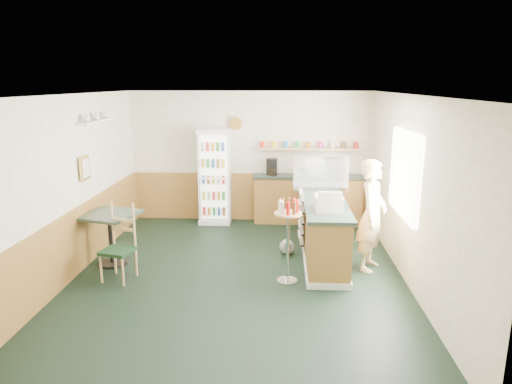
# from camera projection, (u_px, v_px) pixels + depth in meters

# --- Properties ---
(ground) EXTENTS (6.00, 6.00, 0.00)m
(ground) POSITION_uv_depth(u_px,v_px,m) (237.00, 276.00, 6.93)
(ground) COLOR black
(ground) RESTS_ON ground
(room_envelope) EXTENTS (5.04, 6.02, 2.72)m
(room_envelope) POSITION_uv_depth(u_px,v_px,m) (227.00, 169.00, 7.29)
(room_envelope) COLOR white
(room_envelope) RESTS_ON ground
(service_counter) EXTENTS (0.68, 3.01, 1.01)m
(service_counter) POSITION_uv_depth(u_px,v_px,m) (322.00, 227.00, 7.79)
(service_counter) COLOR olive
(service_counter) RESTS_ON ground
(back_counter) EXTENTS (2.24, 0.42, 1.69)m
(back_counter) POSITION_uv_depth(u_px,v_px,m) (307.00, 197.00, 9.45)
(back_counter) COLOR olive
(back_counter) RESTS_ON ground
(drinks_fridge) EXTENTS (0.64, 0.54, 1.96)m
(drinks_fridge) POSITION_uv_depth(u_px,v_px,m) (215.00, 176.00, 9.40)
(drinks_fridge) COLOR white
(drinks_fridge) RESTS_ON ground
(display_case) EXTENTS (0.98, 0.51, 0.56)m
(display_case) POSITION_uv_depth(u_px,v_px,m) (320.00, 173.00, 8.18)
(display_case) COLOR silver
(display_case) RESTS_ON service_counter
(cash_register) EXTENTS (0.40, 0.42, 0.22)m
(cash_register) POSITION_uv_depth(u_px,v_px,m) (328.00, 203.00, 6.76)
(cash_register) COLOR beige
(cash_register) RESTS_ON service_counter
(shopkeeper) EXTENTS (0.62, 0.70, 1.74)m
(shopkeeper) POSITION_uv_depth(u_px,v_px,m) (372.00, 215.00, 7.02)
(shopkeeper) COLOR tan
(shopkeeper) RESTS_ON ground
(condiment_stand) EXTENTS (0.40, 0.40, 1.23)m
(condiment_stand) POSITION_uv_depth(u_px,v_px,m) (288.00, 228.00, 6.55)
(condiment_stand) COLOR silver
(condiment_stand) RESTS_ON ground
(newspaper_rack) EXTENTS (0.09, 0.45, 0.90)m
(newspaper_rack) POSITION_uv_depth(u_px,v_px,m) (301.00, 217.00, 7.60)
(newspaper_rack) COLOR black
(newspaper_rack) RESTS_ON ground
(cafe_table) EXTENTS (0.96, 0.96, 0.86)m
(cafe_table) POSITION_uv_depth(u_px,v_px,m) (111.00, 229.00, 7.23)
(cafe_table) COLOR black
(cafe_table) RESTS_ON ground
(cafe_chair) EXTENTS (0.51, 0.51, 1.14)m
(cafe_chair) POSITION_uv_depth(u_px,v_px,m) (119.00, 240.00, 6.76)
(cafe_chair) COLOR black
(cafe_chair) RESTS_ON ground
(dog_doorstop) EXTENTS (0.25, 0.33, 0.30)m
(dog_doorstop) POSITION_uv_depth(u_px,v_px,m) (287.00, 246.00, 7.77)
(dog_doorstop) COLOR gray
(dog_doorstop) RESTS_ON ground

